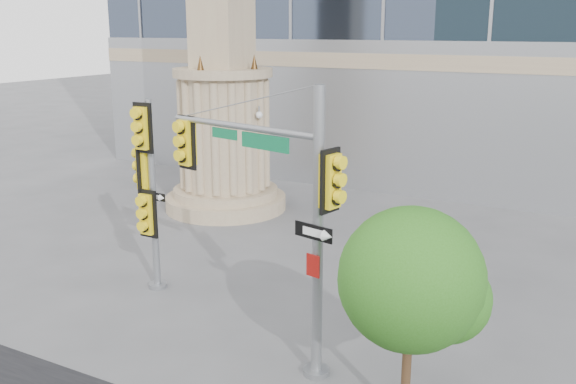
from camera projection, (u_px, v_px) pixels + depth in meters
The scene contains 5 objects.
ground at pixel (223, 352), 13.22m from camera, with size 120.00×120.00×0.00m, color #545456.
monument at pixel (222, 56), 22.28m from camera, with size 4.40×4.40×16.60m.
main_signal_pole at pixel (277, 193), 12.17m from camera, with size 4.23×1.31×5.54m.
secondary_signal_pole at pixel (148, 181), 15.72m from camera, with size 0.82×0.62×4.84m.
street_tree at pixel (414, 285), 10.27m from camera, with size 2.42×2.37×3.77m.
Camera 1 is at (6.94, -9.85, 6.50)m, focal length 40.00 mm.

